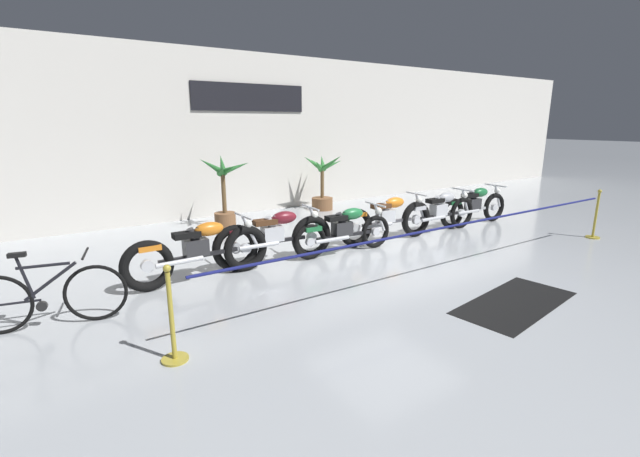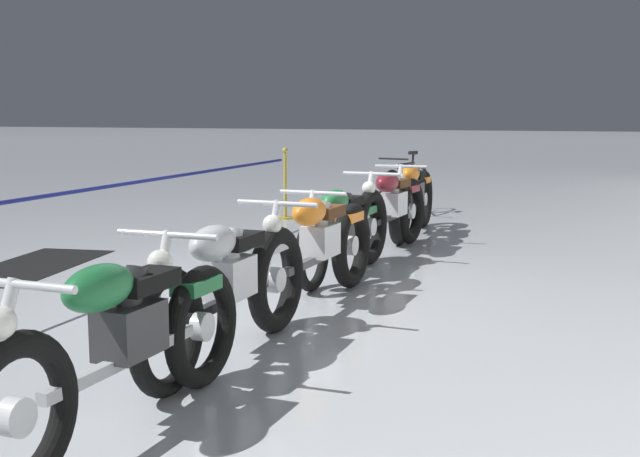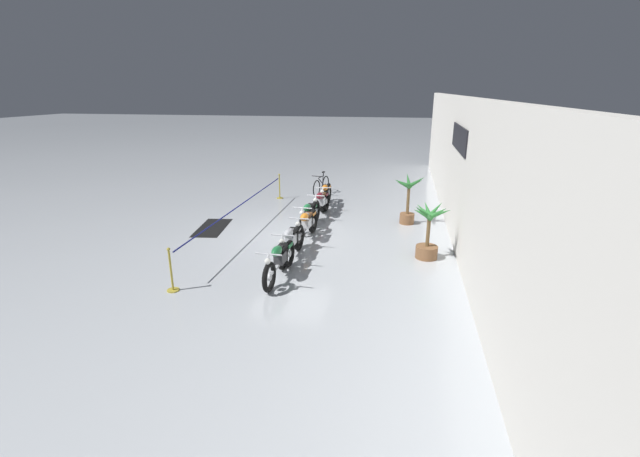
{
  "view_description": "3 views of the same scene",
  "coord_description": "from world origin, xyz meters",
  "px_view_note": "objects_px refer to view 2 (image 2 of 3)",
  "views": [
    {
      "loc": [
        -5.35,
        -5.78,
        2.42
      ],
      "look_at": [
        -0.95,
        0.88,
        0.44
      ],
      "focal_mm": 24.0,
      "sensor_mm": 36.0,
      "label": 1
    },
    {
      "loc": [
        6.62,
        2.78,
        1.59
      ],
      "look_at": [
        -0.53,
        0.3,
        0.48
      ],
      "focal_mm": 45.0,
      "sensor_mm": 36.0,
      "label": 2
    },
    {
      "loc": [
        12.56,
        3.39,
        4.41
      ],
      "look_at": [
        1.2,
        1.21,
        0.62
      ],
      "focal_mm": 24.0,
      "sensor_mm": 36.0,
      "label": 3
    }
  ],
  "objects_px": {
    "motorcycle_silver_4": "(226,287)",
    "bicycle": "(406,189)",
    "motorcycle_maroon_1": "(392,211)",
    "motorcycle_orange_3": "(317,250)",
    "motorcycle_green_2": "(341,229)",
    "stanchion_far_left": "(184,189)",
    "motorcycle_green_5": "(123,344)",
    "floor_banner": "(32,266)",
    "motorcycle_orange_0": "(412,199)"
  },
  "relations": [
    {
      "from": "motorcycle_silver_4",
      "to": "bicycle",
      "type": "distance_m",
      "value": 7.55
    },
    {
      "from": "motorcycle_maroon_1",
      "to": "motorcycle_orange_3",
      "type": "height_order",
      "value": "motorcycle_maroon_1"
    },
    {
      "from": "motorcycle_green_2",
      "to": "stanchion_far_left",
      "type": "relative_size",
      "value": 0.24
    },
    {
      "from": "motorcycle_green_5",
      "to": "bicycle",
      "type": "height_order",
      "value": "bicycle"
    },
    {
      "from": "motorcycle_green_5",
      "to": "floor_banner",
      "type": "relative_size",
      "value": 1.09
    },
    {
      "from": "motorcycle_green_5",
      "to": "motorcycle_green_2",
      "type": "bearing_deg",
      "value": -177.69
    },
    {
      "from": "stanchion_far_left",
      "to": "motorcycle_orange_3",
      "type": "bearing_deg",
      "value": 49.74
    },
    {
      "from": "bicycle",
      "to": "motorcycle_green_2",
      "type": "bearing_deg",
      "value": 5.6
    },
    {
      "from": "motorcycle_orange_0",
      "to": "motorcycle_green_2",
      "type": "xyz_separation_m",
      "value": [
        2.74,
        -0.09,
        -0.01
      ]
    },
    {
      "from": "motorcycle_orange_0",
      "to": "motorcycle_maroon_1",
      "type": "xyz_separation_m",
      "value": [
        1.36,
        0.07,
        0.01
      ]
    },
    {
      "from": "motorcycle_green_2",
      "to": "floor_banner",
      "type": "bearing_deg",
      "value": -79.51
    },
    {
      "from": "stanchion_far_left",
      "to": "motorcycle_maroon_1",
      "type": "bearing_deg",
      "value": 108.2
    },
    {
      "from": "bicycle",
      "to": "stanchion_far_left",
      "type": "xyz_separation_m",
      "value": [
        4.12,
        -1.59,
        0.33
      ]
    },
    {
      "from": "motorcycle_orange_0",
      "to": "floor_banner",
      "type": "relative_size",
      "value": 1.16
    },
    {
      "from": "motorcycle_green_5",
      "to": "motorcycle_maroon_1",
      "type": "bearing_deg",
      "value": -179.93
    },
    {
      "from": "motorcycle_orange_0",
      "to": "bicycle",
      "type": "bearing_deg",
      "value": -164.75
    },
    {
      "from": "motorcycle_green_2",
      "to": "motorcycle_green_5",
      "type": "distance_m",
      "value": 4.03
    },
    {
      "from": "motorcycle_green_2",
      "to": "floor_banner",
      "type": "distance_m",
      "value": 3.25
    },
    {
      "from": "bicycle",
      "to": "stanchion_far_left",
      "type": "distance_m",
      "value": 4.43
    },
    {
      "from": "motorcycle_green_2",
      "to": "motorcycle_green_5",
      "type": "xyz_separation_m",
      "value": [
        4.02,
        0.16,
        0.0
      ]
    },
    {
      "from": "motorcycle_silver_4",
      "to": "floor_banner",
      "type": "relative_size",
      "value": 1.08
    },
    {
      "from": "motorcycle_orange_0",
      "to": "motorcycle_silver_4",
      "type": "bearing_deg",
      "value": 0.18
    },
    {
      "from": "motorcycle_maroon_1",
      "to": "bicycle",
      "type": "relative_size",
      "value": 1.3
    },
    {
      "from": "motorcycle_maroon_1",
      "to": "floor_banner",
      "type": "relative_size",
      "value": 1.1
    },
    {
      "from": "motorcycle_green_5",
      "to": "bicycle",
      "type": "relative_size",
      "value": 1.28
    },
    {
      "from": "motorcycle_orange_0",
      "to": "motorcycle_green_5",
      "type": "height_order",
      "value": "motorcycle_orange_0"
    },
    {
      "from": "motorcycle_green_5",
      "to": "stanchion_far_left",
      "type": "height_order",
      "value": "stanchion_far_left"
    },
    {
      "from": "motorcycle_green_2",
      "to": "motorcycle_green_5",
      "type": "relative_size",
      "value": 0.97
    },
    {
      "from": "motorcycle_orange_3",
      "to": "stanchion_far_left",
      "type": "relative_size",
      "value": 0.27
    },
    {
      "from": "bicycle",
      "to": "motorcycle_green_5",
      "type": "bearing_deg",
      "value": 4.1
    },
    {
      "from": "motorcycle_orange_0",
      "to": "stanchion_far_left",
      "type": "distance_m",
      "value": 3.0
    },
    {
      "from": "motorcycle_orange_0",
      "to": "motorcycle_maroon_1",
      "type": "distance_m",
      "value": 1.36
    },
    {
      "from": "motorcycle_maroon_1",
      "to": "floor_banner",
      "type": "bearing_deg",
      "value": -59.32
    },
    {
      "from": "motorcycle_orange_3",
      "to": "motorcycle_green_5",
      "type": "relative_size",
      "value": 1.07
    },
    {
      "from": "motorcycle_maroon_1",
      "to": "floor_banner",
      "type": "height_order",
      "value": "motorcycle_maroon_1"
    },
    {
      "from": "motorcycle_silver_4",
      "to": "motorcycle_orange_3",
      "type": "bearing_deg",
      "value": 176.27
    },
    {
      "from": "motorcycle_orange_3",
      "to": "bicycle",
      "type": "bearing_deg",
      "value": -173.67
    },
    {
      "from": "stanchion_far_left",
      "to": "motorcycle_orange_0",
      "type": "bearing_deg",
      "value": 134.19
    },
    {
      "from": "motorcycle_green_2",
      "to": "motorcycle_silver_4",
      "type": "height_order",
      "value": "motorcycle_silver_4"
    },
    {
      "from": "motorcycle_maroon_1",
      "to": "bicycle",
      "type": "bearing_deg",
      "value": -169.59
    },
    {
      "from": "motorcycle_silver_4",
      "to": "motorcycle_green_5",
      "type": "distance_m",
      "value": 1.27
    },
    {
      "from": "motorcycle_orange_3",
      "to": "floor_banner",
      "type": "relative_size",
      "value": 1.17
    },
    {
      "from": "motorcycle_silver_4",
      "to": "floor_banner",
      "type": "distance_m",
      "value": 3.95
    },
    {
      "from": "motorcycle_maroon_1",
      "to": "motorcycle_orange_3",
      "type": "relative_size",
      "value": 0.94
    },
    {
      "from": "motorcycle_silver_4",
      "to": "motorcycle_green_2",
      "type": "bearing_deg",
      "value": -177.82
    },
    {
      "from": "motorcycle_green_5",
      "to": "bicycle",
      "type": "bearing_deg",
      "value": -175.9
    },
    {
      "from": "motorcycle_orange_0",
      "to": "motorcycle_orange_3",
      "type": "relative_size",
      "value": 0.99
    },
    {
      "from": "motorcycle_silver_4",
      "to": "floor_banner",
      "type": "xyz_separation_m",
      "value": [
        -2.16,
        -3.27,
        -0.47
      ]
    },
    {
      "from": "motorcycle_green_2",
      "to": "stanchion_far_left",
      "type": "xyz_separation_m",
      "value": [
        -0.65,
        -2.06,
        0.26
      ]
    },
    {
      "from": "motorcycle_orange_0",
      "to": "stanchion_far_left",
      "type": "xyz_separation_m",
      "value": [
        2.09,
        -2.15,
        0.25
      ]
    }
  ]
}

